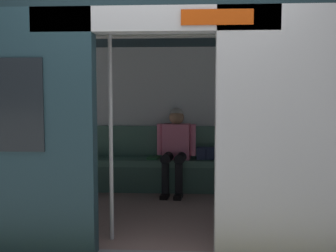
{
  "coord_description": "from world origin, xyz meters",
  "views": [
    {
      "loc": [
        -0.27,
        3.13,
        1.35
      ],
      "look_at": [
        -0.05,
        -1.26,
        1.01
      ],
      "focal_mm": 41.01,
      "sensor_mm": 36.0,
      "label": 1
    }
  ],
  "objects": [
    {
      "name": "book",
      "position": [
        0.21,
        -2.27,
        0.47
      ],
      "size": [
        0.18,
        0.24,
        0.03
      ],
      "primitive_type": "cube",
      "rotation": [
        0.0,
        0.0,
        -0.13
      ],
      "color": "#33723F",
      "rests_on": "bench_seat"
    },
    {
      "name": "grab_pole_door",
      "position": [
        0.44,
        -0.36,
        1.02
      ],
      "size": [
        0.04,
        0.04,
        2.04
      ],
      "primitive_type": "cylinder",
      "color": "silver",
      "rests_on": "ground_plane"
    },
    {
      "name": "train_car",
      "position": [
        0.07,
        -1.21,
        1.45
      ],
      "size": [
        6.4,
        2.75,
        2.18
      ],
      "color": "silver",
      "rests_on": "ground_plane"
    },
    {
      "name": "person_seated",
      "position": [
        -0.11,
        -2.18,
        0.68
      ],
      "size": [
        0.55,
        0.7,
        1.18
      ],
      "color": "pink",
      "rests_on": "ground_plane"
    },
    {
      "name": "bench_seat",
      "position": [
        0.0,
        -2.24,
        0.35
      ],
      "size": [
        2.59,
        0.44,
        0.46
      ],
      "color": "#4C7566",
      "rests_on": "ground_plane"
    },
    {
      "name": "handbag",
      "position": [
        -0.53,
        -2.27,
        0.54
      ],
      "size": [
        0.26,
        0.15,
        0.17
      ],
      "color": "#262D4C",
      "rests_on": "bench_seat"
    }
  ]
}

